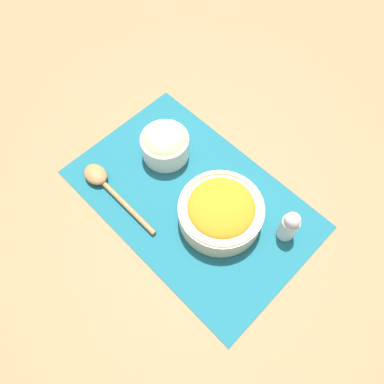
{
  "coord_description": "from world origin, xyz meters",
  "views": [
    {
      "loc": [
        0.28,
        -0.28,
        0.79
      ],
      "look_at": [
        0.0,
        0.0,
        0.03
      ],
      "focal_mm": 35.0,
      "sensor_mm": 36.0,
      "label": 1
    }
  ],
  "objects_px": {
    "wooden_spoon": "(103,182)",
    "cucumber_bowl": "(165,144)",
    "pepper_shaker": "(289,226)",
    "carrot_bowl": "(221,211)"
  },
  "relations": [
    {
      "from": "carrot_bowl",
      "to": "wooden_spoon",
      "type": "distance_m",
      "value": 0.29
    },
    {
      "from": "wooden_spoon",
      "to": "pepper_shaker",
      "type": "distance_m",
      "value": 0.44
    },
    {
      "from": "wooden_spoon",
      "to": "carrot_bowl",
      "type": "bearing_deg",
      "value": 27.21
    },
    {
      "from": "pepper_shaker",
      "to": "cucumber_bowl",
      "type": "bearing_deg",
      "value": -173.06
    },
    {
      "from": "cucumber_bowl",
      "to": "wooden_spoon",
      "type": "bearing_deg",
      "value": -103.66
    },
    {
      "from": "carrot_bowl",
      "to": "pepper_shaker",
      "type": "bearing_deg",
      "value": 30.61
    },
    {
      "from": "pepper_shaker",
      "to": "carrot_bowl",
      "type": "bearing_deg",
      "value": -149.39
    },
    {
      "from": "wooden_spoon",
      "to": "cucumber_bowl",
      "type": "bearing_deg",
      "value": 76.34
    },
    {
      "from": "carrot_bowl",
      "to": "cucumber_bowl",
      "type": "relative_size",
      "value": 1.62
    },
    {
      "from": "carrot_bowl",
      "to": "pepper_shaker",
      "type": "xyz_separation_m",
      "value": [
        0.13,
        0.08,
        0.01
      ]
    }
  ]
}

